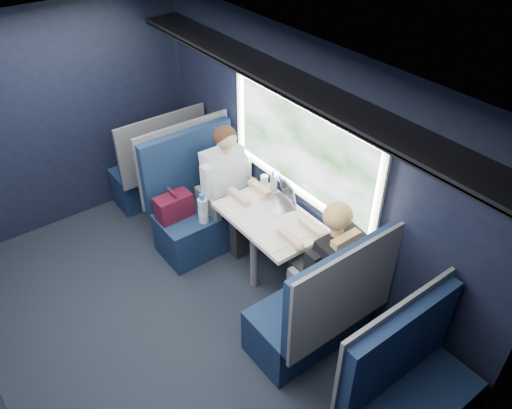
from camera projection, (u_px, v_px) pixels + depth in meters
ground at (174, 328)px, 4.39m from camera, size 2.80×4.20×0.01m
room_shell at (157, 189)px, 3.52m from camera, size 3.00×4.40×2.40m
table at (268, 225)px, 4.49m from camera, size 0.62×1.00×0.74m
seat_bay_near at (200, 207)px, 5.10m from camera, size 1.04×0.62×1.26m
seat_bay_far at (316, 313)px, 3.99m from camera, size 1.04×0.62×1.26m
seat_row_front at (159, 169)px, 5.71m from camera, size 1.04×0.51×1.16m
seat_row_back at (408, 397)px, 3.40m from camera, size 1.04×0.51×1.16m
man at (230, 182)px, 4.94m from camera, size 0.53×0.56×1.32m
woman at (328, 259)px, 4.03m from camera, size 0.53×0.56×1.32m
papers at (270, 215)px, 4.47m from camera, size 0.62×0.87×0.01m
laptop at (282, 197)px, 4.58m from camera, size 0.31×0.37×0.24m
bottle_small at (274, 183)px, 4.72m from camera, size 0.07×0.07×0.22m
cup at (264, 180)px, 4.84m from camera, size 0.08×0.08×0.10m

